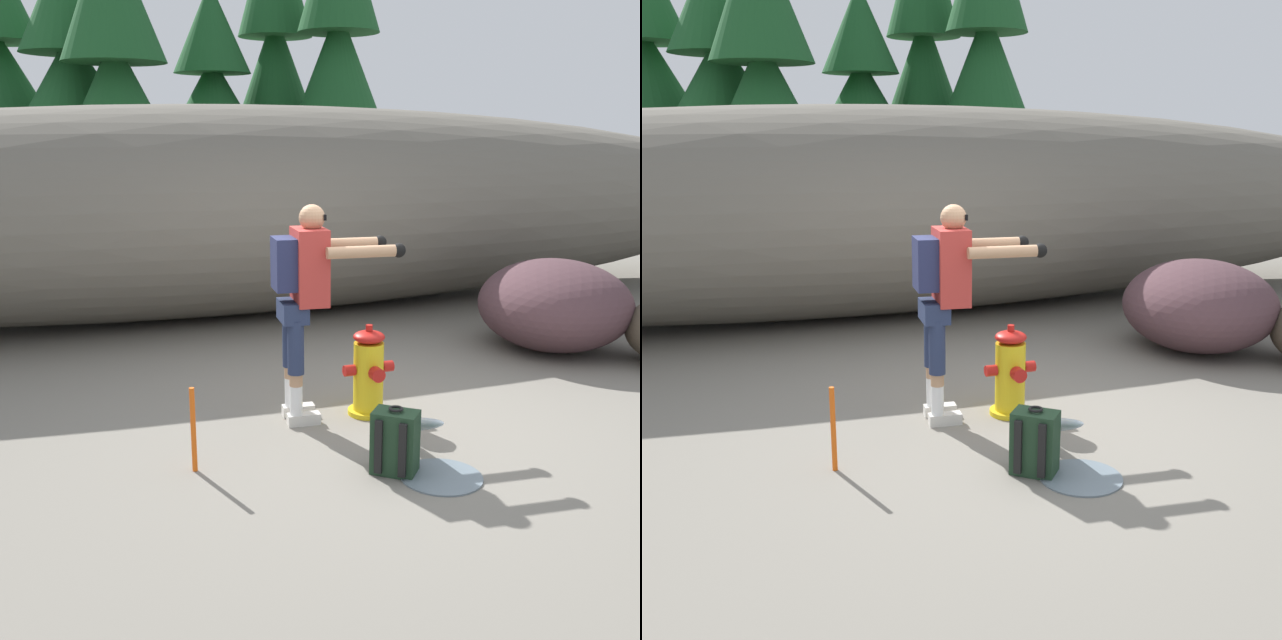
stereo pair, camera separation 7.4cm
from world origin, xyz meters
TOP-DOWN VIEW (x-y plane):
  - ground_plane at (0.00, 0.00)m, footprint 56.00×56.00m
  - dirt_embankment at (0.00, 4.04)m, footprint 16.82×3.20m
  - fire_hydrant at (0.07, 0.13)m, footprint 0.42×0.38m
  - hydrant_water_jet at (0.07, -0.71)m, footprint 0.56×1.37m
  - utility_worker at (-0.44, 0.18)m, footprint 1.01×0.59m
  - spare_backpack at (-0.19, -0.93)m, footprint 0.36×0.36m
  - boulder_large at (2.68, 1.22)m, footprint 2.02×2.08m
  - pine_tree_left at (-1.68, 9.44)m, footprint 2.76×2.76m
  - pine_tree_center at (-1.06, 8.15)m, footprint 2.66×2.66m
  - pine_tree_right at (1.15, 10.90)m, footprint 2.48×2.48m
  - pine_tree_far_right at (2.65, 11.32)m, footprint 2.49×2.49m
  - pine_tree_ridge_end at (3.45, 9.59)m, footprint 2.56×2.56m
  - survey_stake at (-1.47, -0.45)m, footprint 0.04×0.04m

SIDE VIEW (x-z plane):
  - ground_plane at x=0.00m, z-range -0.04..0.00m
  - hydrant_water_jet at x=0.07m, z-range -0.13..0.40m
  - spare_backpack at x=-0.19m, z-range -0.02..0.45m
  - survey_stake at x=-1.47m, z-range 0.00..0.60m
  - fire_hydrant at x=0.07m, z-range -0.03..0.72m
  - boulder_large at x=2.68m, z-range 0.00..0.96m
  - utility_worker at x=-0.44m, z-range 0.23..1.95m
  - dirt_embankment at x=0.00m, z-range 0.00..2.57m
  - pine_tree_center at x=-1.06m, z-range 0.17..5.77m
  - pine_tree_right at x=1.15m, z-range 0.50..5.70m
  - pine_tree_left at x=-1.68m, z-range 0.53..5.99m
  - pine_tree_ridge_end at x=3.45m, z-range 0.30..7.11m
  - pine_tree_far_right at x=2.65m, z-range 0.25..7.27m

